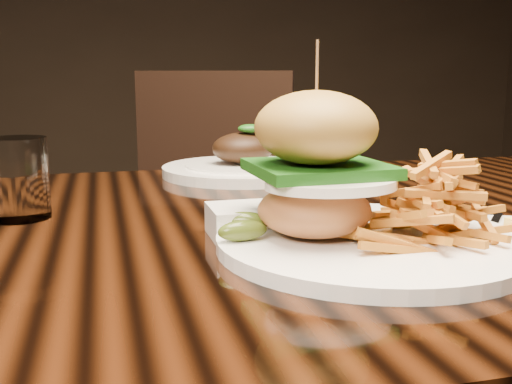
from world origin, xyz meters
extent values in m
plane|color=#453424|center=(0.00, 3.50, 1.40)|extent=(6.00, 0.00, 6.00)
cube|color=black|center=(0.00, 0.00, 0.73)|extent=(1.60, 0.90, 0.04)
cylinder|color=white|center=(0.07, -0.17, 0.76)|extent=(0.34, 0.34, 0.01)
ellipsoid|color=#94552F|center=(0.01, -0.15, 0.79)|extent=(0.12, 0.12, 0.06)
ellipsoid|color=white|center=(0.02, -0.17, 0.83)|extent=(0.14, 0.11, 0.01)
ellipsoid|color=orange|center=(0.05, -0.19, 0.83)|extent=(0.03, 0.03, 0.01)
cube|color=#216419|center=(0.01, -0.15, 0.84)|extent=(0.14, 0.13, 0.01)
ellipsoid|color=olive|center=(0.01, -0.15, 0.88)|extent=(0.13, 0.13, 0.08)
cylinder|color=#946C45|center=(0.01, -0.15, 0.92)|extent=(0.00, 0.00, 0.10)
ellipsoid|color=#2E4011|center=(-0.07, -0.16, 0.78)|extent=(0.06, 0.03, 0.02)
ellipsoid|color=#2E4011|center=(-0.06, -0.12, 0.78)|extent=(0.06, 0.04, 0.02)
cube|color=silver|center=(0.23, -0.15, 0.76)|extent=(0.10, 0.11, 0.00)
cube|color=white|center=(-0.05, -0.08, 0.77)|extent=(0.10, 0.10, 0.04)
cylinder|color=white|center=(-0.31, 0.08, 0.80)|extent=(0.08, 0.08, 0.11)
cylinder|color=white|center=(0.05, 0.35, 0.76)|extent=(0.30, 0.30, 0.02)
cylinder|color=white|center=(0.05, 0.35, 0.76)|extent=(0.22, 0.22, 0.02)
ellipsoid|color=black|center=(0.05, 0.35, 0.80)|extent=(0.12, 0.10, 0.06)
ellipsoid|color=#216419|center=(0.06, 0.34, 0.84)|extent=(0.05, 0.03, 0.02)
cube|color=black|center=(0.04, 0.80, 0.45)|extent=(0.60, 0.60, 0.06)
cube|color=black|center=(0.12, 0.99, 0.70)|extent=(0.44, 0.22, 0.50)
cylinder|color=black|center=(-0.21, 0.70, 0.23)|extent=(0.04, 0.04, 0.45)
cylinder|color=black|center=(0.14, 0.55, 0.23)|extent=(0.04, 0.04, 0.45)
cylinder|color=black|center=(-0.06, 1.05, 0.23)|extent=(0.04, 0.04, 0.45)
cylinder|color=black|center=(0.29, 0.90, 0.23)|extent=(0.04, 0.04, 0.45)
camera|label=1|loc=(-0.21, -0.74, 0.93)|focal=42.00mm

